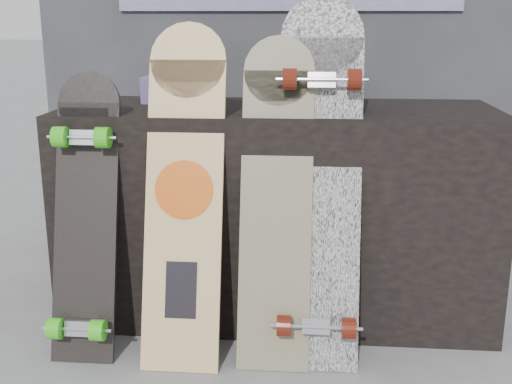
# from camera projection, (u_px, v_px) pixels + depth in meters

# --- Properties ---
(ground) EXTENTS (60.00, 60.00, 0.00)m
(ground) POSITION_uv_depth(u_px,v_px,m) (268.00, 372.00, 2.10)
(ground) COLOR slate
(ground) RESTS_ON ground
(vendor_table) EXTENTS (1.60, 0.60, 0.80)m
(vendor_table) POSITION_uv_depth(u_px,v_px,m) (278.00, 211.00, 2.48)
(vendor_table) COLOR black
(vendor_table) RESTS_ON ground
(booth) EXTENTS (2.40, 0.22, 2.20)m
(booth) POSITION_uv_depth(u_px,v_px,m) (288.00, 21.00, 3.11)
(booth) COLOR #323237
(booth) RESTS_ON ground
(merch_box_purple) EXTENTS (0.18, 0.12, 0.10)m
(merch_box_purple) POSITION_uv_depth(u_px,v_px,m) (167.00, 90.00, 2.49)
(merch_box_purple) COLOR #3D356C
(merch_box_purple) RESTS_ON vendor_table
(merch_box_small) EXTENTS (0.14, 0.14, 0.12)m
(merch_box_small) POSITION_uv_depth(u_px,v_px,m) (342.00, 92.00, 2.32)
(merch_box_small) COLOR #3D356C
(merch_box_small) RESTS_ON vendor_table
(merch_box_flat) EXTENTS (0.22, 0.10, 0.06)m
(merch_box_flat) POSITION_uv_depth(u_px,v_px,m) (331.00, 95.00, 2.50)
(merch_box_flat) COLOR #D1B78C
(merch_box_flat) RESTS_ON vendor_table
(longboard_geisha) EXTENTS (0.26, 0.36, 1.11)m
(longboard_geisha) POSITION_uv_depth(u_px,v_px,m) (185.00, 185.00, 2.12)
(longboard_geisha) COLOR #C8B687
(longboard_geisha) RESTS_ON ground
(longboard_celtic) EXTENTS (0.24, 0.33, 1.07)m
(longboard_celtic) POSITION_uv_depth(u_px,v_px,m) (277.00, 191.00, 2.12)
(longboard_celtic) COLOR #C2B584
(longboard_celtic) RESTS_ON ground
(longboard_cascadia) EXTENTS (0.28, 0.41, 1.20)m
(longboard_cascadia) POSITION_uv_depth(u_px,v_px,m) (319.00, 174.00, 2.11)
(longboard_cascadia) COLOR white
(longboard_cascadia) RESTS_ON ground
(skateboard_dark) EXTENTS (0.21, 0.34, 0.95)m
(skateboard_dark) POSITION_uv_depth(u_px,v_px,m) (85.00, 213.00, 2.15)
(skateboard_dark) COLOR black
(skateboard_dark) RESTS_ON ground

